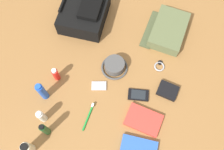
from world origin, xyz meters
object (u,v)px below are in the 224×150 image
Objects in this scene: shampoo_bottle at (45,130)px; wristwatch at (159,66)px; deodorant_spray at (42,92)px; lotion_bottle at (28,148)px; toiletry_pouch at (168,30)px; toothbrush at (89,115)px; backpack at (84,13)px; bucket_hat at (115,66)px; toothpaste_tube at (41,116)px; sunscreen_spray at (56,74)px; travel_guidebook at (144,120)px; cell_phone at (138,95)px; media_player at (99,86)px; wallet at (168,91)px.

shampoo_bottle is 2.02× the size of wristwatch.
lotion_bottle is at bearing -176.00° from deodorant_spray.
toothbrush is (-0.62, 0.34, -0.03)m from toiletry_pouch.
lotion_bottle is 0.82× the size of shampoo_bottle.
backpack is at bearing 91.45° from toiletry_pouch.
toiletry_pouch is 1.98× the size of bucket_hat.
backpack is 1.92× the size of toothbrush.
toothpaste_tube is 0.72m from wristwatch.
sunscreen_spray is (0.31, 0.05, -0.02)m from shampoo_bottle.
shampoo_bottle is at bearing 125.94° from toothbrush.
travel_guidebook is 1.70× the size of cell_phone.
shampoo_bottle is at bearing 110.13° from travel_guidebook.
media_player is at bearing -154.80° from backpack.
bucket_hat is 0.64m from lotion_bottle.
media_player is 0.58× the size of toothbrush.
lotion_bottle is 0.12m from shampoo_bottle.
toothpaste_tube is (0.17, -0.01, 0.00)m from lotion_bottle.
toothbrush is (-0.04, 0.29, -0.00)m from travel_guidebook.
toothpaste_tube is 1.09× the size of sunscreen_spray.
toiletry_pouch is 3.31× the size of media_player.
travel_guidebook is at bearing -90.96° from deodorant_spray.
shampoo_bottle is at bearing 149.15° from bucket_hat.
wallet is at bearing -84.23° from sunscreen_spray.
toothpaste_tube is 0.35m from media_player.
backpack is at bearing -6.14° from sunscreen_spray.
shampoo_bottle is 0.20m from deodorant_spray.
backpack is 0.68m from toothpaste_tube.
deodorant_spray is (-0.55, 0.08, 0.02)m from backpack.
wallet is (0.06, -0.39, 0.01)m from media_player.
deodorant_spray is 2.32× the size of wristwatch.
bucket_hat is at bearing -38.94° from toothpaste_tube.
shampoo_bottle is at bearing -28.27° from lotion_bottle.
media_player is at bearing 109.89° from wallet.
lotion_bottle is 1.09× the size of sunscreen_spray.
shampoo_bottle is at bearing 133.52° from wallet.
media_player is at bearing -31.62° from lotion_bottle.
bucket_hat reaches higher than travel_guidebook.
shampoo_bottle is 0.08m from toothpaste_tube.
deodorant_spray is 0.28m from toothbrush.
sunscreen_spray reaches higher than wristwatch.
wristwatch is 0.50m from toothbrush.
shampoo_bottle reaches higher than wristwatch.
bucket_hat is 1.28× the size of cell_phone.
deodorant_spray is at bearing 116.71° from wallet.
sunscreen_spray reaches higher than cell_phone.
backpack reaches higher than wallet.
toiletry_pouch is 1.89× the size of deodorant_spray.
sunscreen_spray is 0.88× the size of cell_phone.
lotion_bottle is 0.64m from cell_phone.
travel_guidebook is 1.30× the size of toothbrush.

